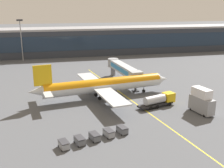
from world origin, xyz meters
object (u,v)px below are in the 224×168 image
at_px(main_airliner, 104,85).
at_px(fuel_tanker, 159,100).
at_px(baggage_cart_1, 80,140).
at_px(baggage_cart_4, 122,130).
at_px(baggage_cart_3, 109,133).
at_px(catering_lift, 202,101).
at_px(baggage_cart_0, 64,145).
at_px(baggage_cart_2, 95,137).

bearing_deg(main_airliner, fuel_tanker, -38.94).
height_order(baggage_cart_1, baggage_cart_4, same).
distance_m(fuel_tanker, baggage_cart_3, 21.77).
relative_size(fuel_tanker, catering_lift, 1.55).
bearing_deg(fuel_tanker, baggage_cart_3, -140.34).
bearing_deg(catering_lift, baggage_cart_0, -163.90).
relative_size(main_airliner, baggage_cart_3, 14.19).
relative_size(baggage_cart_1, baggage_cart_3, 1.00).
height_order(baggage_cart_0, baggage_cart_3, same).
bearing_deg(baggage_cart_4, fuel_tanker, 43.53).
xyz_separation_m(baggage_cart_3, baggage_cart_4, (3.07, 0.89, 0.00)).
height_order(catering_lift, baggage_cart_2, catering_lift).
xyz_separation_m(main_airliner, baggage_cart_4, (-0.89, -23.32, -2.99)).
distance_m(fuel_tanker, baggage_cart_2, 24.74).
xyz_separation_m(catering_lift, baggage_cart_2, (-28.21, -8.13, -2.28)).
relative_size(baggage_cart_1, baggage_cart_2, 1.00).
height_order(baggage_cart_2, baggage_cart_3, same).
distance_m(main_airliner, baggage_cart_4, 23.53).
distance_m(baggage_cart_3, baggage_cart_4, 3.20).
xyz_separation_m(main_airliner, baggage_cart_0, (-13.18, -26.89, -2.99)).
bearing_deg(fuel_tanker, baggage_cart_2, -143.29).
xyz_separation_m(catering_lift, baggage_cart_1, (-31.28, -9.02, -2.28)).
xyz_separation_m(baggage_cart_0, baggage_cart_4, (12.29, 3.57, 0.00)).
distance_m(main_airliner, baggage_cart_0, 30.10).
bearing_deg(catering_lift, baggage_cart_2, -163.92).
bearing_deg(main_airliner, catering_lift, -38.71).
relative_size(catering_lift, baggage_cart_4, 2.41).
height_order(fuel_tanker, baggage_cart_4, fuel_tanker).
xyz_separation_m(baggage_cart_1, baggage_cart_3, (6.15, 1.79, 0.00)).
xyz_separation_m(fuel_tanker, baggage_cart_1, (-22.89, -15.67, -0.96)).
distance_m(main_airliner, baggage_cart_1, 28.06).
xyz_separation_m(baggage_cart_0, baggage_cart_3, (9.22, 2.68, 0.00)).
xyz_separation_m(catering_lift, baggage_cart_3, (-25.14, -7.24, -2.28)).
bearing_deg(baggage_cart_2, baggage_cart_0, -163.80).
distance_m(baggage_cart_2, baggage_cart_3, 3.20).
bearing_deg(baggage_cart_0, baggage_cart_1, 16.20).
xyz_separation_m(catering_lift, baggage_cart_0, (-34.36, -9.92, -2.28)).
height_order(catering_lift, baggage_cart_4, catering_lift).
xyz_separation_m(main_airliner, baggage_cart_2, (-7.03, -25.11, -2.99)).
distance_m(baggage_cart_1, baggage_cart_2, 3.20).
relative_size(main_airliner, fuel_tanker, 3.81).
xyz_separation_m(baggage_cart_0, baggage_cart_1, (3.07, 0.89, 0.00)).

